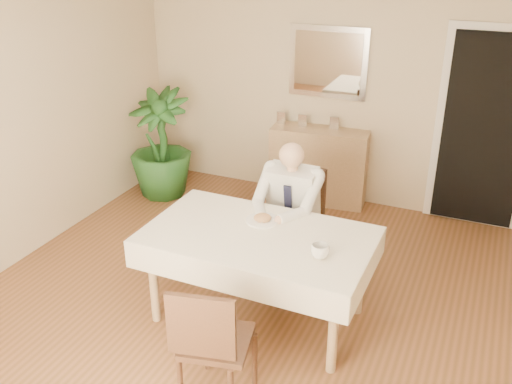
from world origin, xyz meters
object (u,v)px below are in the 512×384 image
at_px(sideboard, 319,166).
at_px(potted_palm, 160,144).
at_px(dining_table, 258,243).
at_px(chair_near, 211,340).
at_px(seated_man, 286,209).
at_px(chair_far, 297,212).
at_px(coffee_mug, 320,251).

distance_m(sideboard, potted_palm, 1.81).
bearing_deg(potted_palm, dining_table, -41.09).
xyz_separation_m(chair_near, seated_man, (-0.10, 1.55, 0.19)).
bearing_deg(chair_far, sideboard, 104.13).
xyz_separation_m(seated_man, coffee_mug, (0.53, -0.73, 0.11)).
height_order(chair_far, seated_man, seated_man).
height_order(chair_far, potted_palm, potted_palm).
height_order(sideboard, potted_palm, potted_palm).
distance_m(dining_table, chair_far, 0.90).
bearing_deg(potted_palm, seated_man, -29.58).
bearing_deg(dining_table, sideboard, 96.62).
relative_size(dining_table, potted_palm, 1.39).
height_order(chair_far, coffee_mug, chair_far).
height_order(dining_table, coffee_mug, coffee_mug).
relative_size(chair_far, seated_man, 0.75).
bearing_deg(chair_near, dining_table, 83.26).
bearing_deg(chair_near, potted_palm, 115.12).
height_order(dining_table, seated_man, seated_man).
bearing_deg(chair_near, chair_far, 80.54).
relative_size(chair_far, potted_palm, 0.75).
relative_size(coffee_mug, potted_palm, 0.10).
xyz_separation_m(dining_table, potted_palm, (-1.95, 1.70, -0.05)).
relative_size(sideboard, potted_palm, 0.86).
height_order(chair_near, seated_man, seated_man).
relative_size(chair_near, potted_palm, 0.73).
relative_size(chair_far, chair_near, 1.04).
bearing_deg(coffee_mug, dining_table, 165.11).
bearing_deg(seated_man, coffee_mug, -54.22).
distance_m(chair_far, potted_palm, 2.11).
bearing_deg(dining_table, chair_far, 90.49).
xyz_separation_m(dining_table, coffee_mug, (0.53, -0.14, 0.14)).
bearing_deg(potted_palm, coffee_mug, -36.60).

